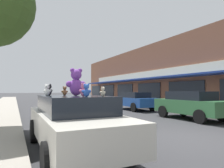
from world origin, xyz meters
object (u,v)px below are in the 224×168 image
Objects in this scene: teddy_bear_pink at (83,90)px; parked_car_far_center at (190,104)px; teddy_bear_blue at (86,90)px; teddy_bear_black at (49,90)px; parked_car_far_right at (134,100)px; teddy_bear_giant at (76,82)px; teddy_bear_brown at (65,91)px; plush_art_car at (74,121)px; teddy_bear_cream at (103,92)px; teddy_bear_white at (47,90)px.

teddy_bear_pink is 0.08× the size of parked_car_far_center.
teddy_bear_black is (-0.55, 1.78, 0.02)m from teddy_bear_blue.
teddy_bear_black reaches higher than teddy_bear_pink.
parked_car_far_right is (0.00, 5.96, -0.03)m from parked_car_far_center.
teddy_bear_blue is at bearing -127.37° from parked_car_far_right.
teddy_bear_giant is 0.92m from teddy_bear_black.
teddy_bear_brown is at bearing -132.85° from parked_car_far_right.
teddy_bear_giant reaches higher than plush_art_car.
teddy_bear_brown is at bearing -111.86° from teddy_bear_pink.
plush_art_car is 14.55× the size of teddy_bear_pink.
plush_art_car is 1.21m from teddy_bear_cream.
teddy_bear_white is 1.58m from teddy_bear_blue.
teddy_bear_blue is at bearing 174.03° from teddy_bear_black.
teddy_bear_blue is at bearing 10.66° from teddy_bear_cream.
teddy_bear_blue is at bearing -152.68° from parked_car_far_center.
teddy_bear_giant is 7.98m from parked_car_far_center.
teddy_bear_black is 0.08× the size of parked_car_far_center.
teddy_bear_giant reaches higher than teddy_bear_cream.
parked_car_far_center is (7.48, 3.56, -0.80)m from teddy_bear_pink.
teddy_bear_giant is 2.85× the size of teddy_bear_brown.
teddy_bear_blue is 0.92× the size of teddy_bear_pink.
plush_art_car is at bearing -75.66° from teddy_bear_blue.
teddy_bear_black is 1.04× the size of teddy_bear_pink.
plush_art_car is at bearing -114.40° from teddy_bear_pink.
teddy_bear_pink is (0.69, -1.12, 0.00)m from teddy_bear_white.
teddy_bear_pink is 12.14m from parked_car_far_right.
teddy_bear_blue is 0.32m from teddy_bear_pink.
teddy_bear_pink is at bearing -82.52° from teddy_bear_blue.
teddy_bear_white is 0.54m from teddy_bear_brown.
teddy_bear_black is at bearing -165.40° from parked_car_far_center.
teddy_bear_giant reaches higher than parked_car_far_center.
teddy_bear_blue is (0.03, -0.98, 0.83)m from plush_art_car.
teddy_bear_brown is 0.45m from teddy_bear_black.
teddy_bear_pink reaches higher than parked_car_far_right.
teddy_bear_black reaches higher than teddy_bear_cream.
parked_car_far_center is (7.65, 2.29, -0.77)m from teddy_bear_brown.
teddy_bear_blue is 0.07× the size of parked_car_far_right.
teddy_bear_giant is (0.11, 0.16, 1.05)m from plush_art_car.
teddy_bear_giant is at bearing -122.98° from teddy_bear_pink.
teddy_bear_brown reaches higher than parked_car_far_center.
teddy_bear_black reaches higher than teddy_bear_brown.
plush_art_car is 6.17× the size of teddy_bear_giant.
teddy_bear_giant is 0.18× the size of parked_car_far_center.
teddy_bear_cream is at bearing 175.22° from teddy_bear_white.
teddy_bear_white is at bearing 14.20° from teddy_bear_brown.
teddy_bear_cream is at bearing 113.93° from teddy_bear_brown.
plush_art_car is 1.14m from teddy_bear_white.
teddy_bear_cream is at bearing 117.49° from teddy_bear_giant.
teddy_bear_cream is at bearing -168.05° from teddy_bear_black.
teddy_bear_brown is at bearing 100.34° from plush_art_car.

